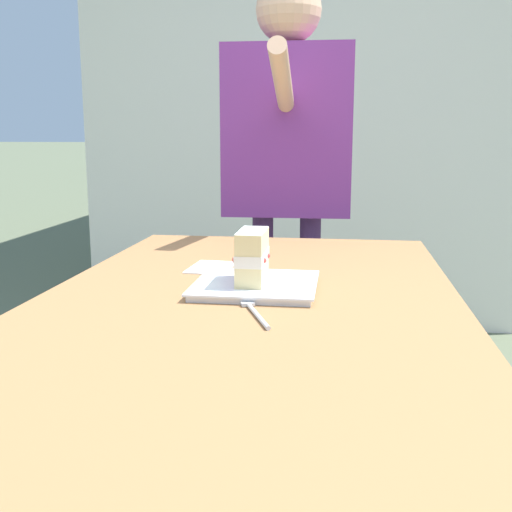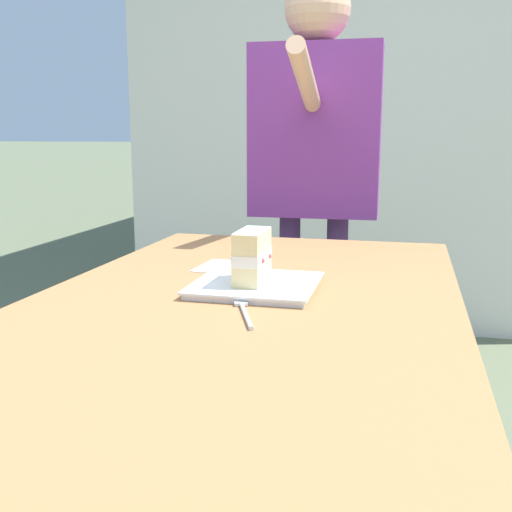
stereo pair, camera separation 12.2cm
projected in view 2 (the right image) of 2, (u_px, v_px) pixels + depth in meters
patio_table at (226, 371)px, 1.07m from camera, size 1.66×0.81×0.76m
dessert_plate at (256, 286)px, 1.24m from camera, size 0.24×0.24×0.02m
cake_slice at (252, 256)px, 1.22m from camera, size 0.12×0.07×0.10m
dessert_fork at (244, 311)px, 1.07m from camera, size 0.16×0.08×0.01m
paper_napkin at (220, 267)px, 1.44m from camera, size 0.15×0.10×0.00m
diner_person at (315, 140)px, 2.06m from camera, size 0.56×0.43×1.56m
parked_car_near at (428, 149)px, 10.82m from camera, size 4.69×4.04×1.53m
parked_car_far at (279, 143)px, 17.75m from camera, size 4.19×4.29×1.51m
patio_building at (374, 60)px, 5.82m from camera, size 5.64×2.40×3.49m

